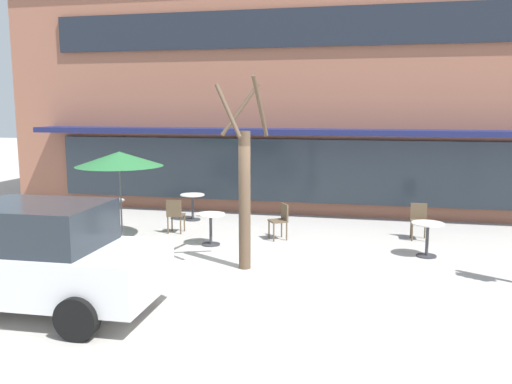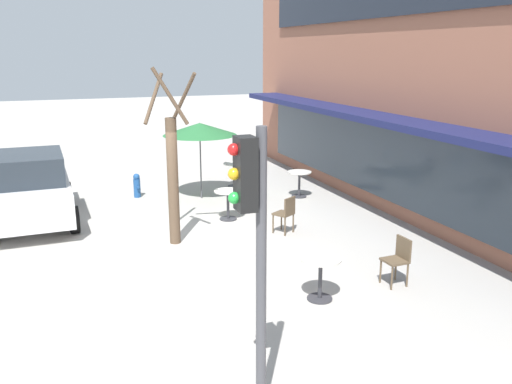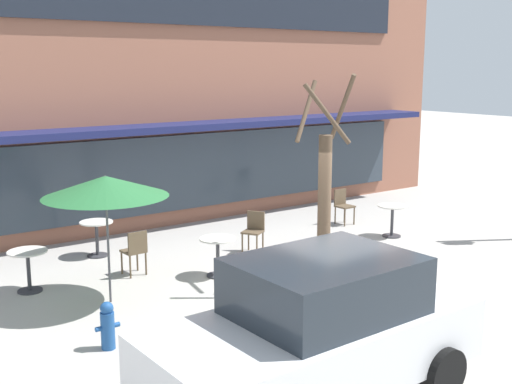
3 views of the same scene
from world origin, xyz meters
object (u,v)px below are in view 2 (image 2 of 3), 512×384
Objects in this scene: cafe_table_by_tree at (299,180)px; patio_umbrella_green_folded at (200,129)px; cafe_chair_2 at (398,257)px; cafe_table_near_wall at (320,271)px; cafe_chair_0 at (286,212)px; fire_hydrant at (137,185)px; cafe_table_streetside at (235,171)px; traffic_light_pole at (253,227)px; street_tree at (173,171)px; cafe_chair_1 at (247,185)px; parked_sedan at (30,188)px; cafe_table_mid_patio at (228,200)px.

cafe_table_by_tree is 3.24m from patio_umbrella_green_folded.
cafe_table_by_tree is at bearing 171.52° from cafe_chair_2.
cafe_chair_0 is at bearing 165.93° from cafe_table_near_wall.
cafe_table_by_tree reaches higher than fire_hydrant.
fire_hydrant is (-0.77, -1.73, -1.67)m from patio_umbrella_green_folded.
cafe_chair_0 is 1.00× the size of cafe_chair_2.
cafe_table_streetside is 11.18m from traffic_light_pole.
cafe_table_streetside is at bearing 147.04° from street_tree.
cafe_chair_0 is 1.00× the size of cafe_chair_1.
traffic_light_pole reaches higher than patio_umbrella_green_folded.
cafe_chair_0 reaches higher than cafe_table_by_tree.
patio_umbrella_green_folded is 0.57× the size of street_tree.
patio_umbrella_green_folded is 9.77m from traffic_light_pole.
parked_sedan is (-6.46, -4.72, 0.36)m from cafe_table_near_wall.
parked_sedan is at bearing -91.19° from cafe_table_by_tree.
cafe_chair_0 is at bearing 61.33° from parked_sedan.
cafe_table_by_tree is 7.28m from parked_sedan.
traffic_light_pole reaches higher than cafe_chair_2.
cafe_chair_0 is (1.52, 0.93, 0.01)m from cafe_table_mid_patio.
parked_sedan is 1.25× the size of traffic_light_pole.
fire_hydrant is at bearing -86.36° from cafe_table_streetside.
cafe_chair_0 is 5.32m from fire_hydrant.
cafe_table_streetside is 1.08× the size of fire_hydrant.
street_tree reaches higher than traffic_light_pole.
cafe_chair_0 is 3.43m from cafe_chair_2.
cafe_chair_2 is 8.64m from fire_hydrant.
cafe_table_by_tree is 1.08× the size of fire_hydrant.
traffic_light_pole reaches higher than cafe_table_streetside.
cafe_chair_1 is 0.21× the size of parked_sedan.
patio_umbrella_green_folded is at bearing -107.72° from cafe_table_by_tree.
cafe_table_near_wall is 1.00× the size of cafe_table_mid_patio.
street_tree reaches higher than cafe_chair_2.
cafe_chair_2 is (4.87, 1.70, 0.01)m from cafe_table_mid_patio.
street_tree is at bearing -96.39° from cafe_chair_0.
patio_umbrella_green_folded is at bearing 156.11° from street_tree.
traffic_light_pole is (6.10, -0.39, 0.66)m from street_tree.
cafe_chair_1 is at bearing 133.86° from street_tree.
cafe_chair_2 is at bearing 42.57° from street_tree.
cafe_table_streetside and cafe_table_by_tree have the same top height.
street_tree is 1.14× the size of traffic_light_pole.
patio_umbrella_green_folded is 2.47× the size of cafe_chair_0.
street_tree reaches higher than parked_sedan.
street_tree is (-3.70, -1.72, 1.12)m from cafe_table_near_wall.
cafe_table_streetside is 0.85× the size of cafe_chair_1.
cafe_table_streetside is 1.97m from cafe_chair_1.
cafe_chair_0 is at bearing -30.35° from cafe_table_by_tree.
parked_sedan is 3.22m from fire_hydrant.
cafe_chair_1 reaches higher than cafe_table_streetside.
street_tree is (1.23, -1.64, 1.12)m from cafe_table_mid_patio.
parked_sedan is (-6.39, -6.34, 0.35)m from cafe_chair_2.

